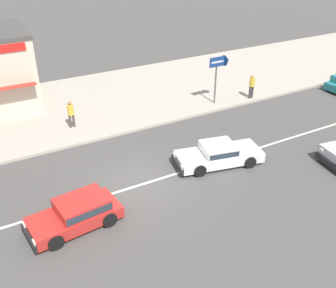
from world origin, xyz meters
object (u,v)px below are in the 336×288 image
sedan_white_5 (218,154)px  pedestrian_near_clock (71,112)px  hatchback_red_0 (77,212)px  arrow_signboard (224,63)px  pedestrian_mid_kerb (252,84)px

sedan_white_5 → pedestrian_near_clock: size_ratio=2.83×
hatchback_red_0 → arrow_signboard: size_ratio=1.22×
pedestrian_near_clock → hatchback_red_0: bearing=-105.5°
arrow_signboard → pedestrian_mid_kerb: 2.65m
hatchback_red_0 → arrow_signboard: bearing=30.5°
pedestrian_mid_kerb → sedan_white_5: bearing=-140.0°
hatchback_red_0 → pedestrian_mid_kerb: 15.30m
hatchback_red_0 → arrow_signboard: arrow_signboard is taller
sedan_white_5 → pedestrian_mid_kerb: bearing=40.0°
arrow_signboard → pedestrian_near_clock: 9.77m
sedan_white_5 → pedestrian_near_clock: bearing=126.3°
hatchback_red_0 → arrow_signboard: (11.79, 6.94, 2.13)m
hatchback_red_0 → sedan_white_5: size_ratio=0.83×
hatchback_red_0 → pedestrian_near_clock: (2.22, 8.02, 0.48)m
sedan_white_5 → pedestrian_near_clock: (-5.14, 6.99, 0.54)m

